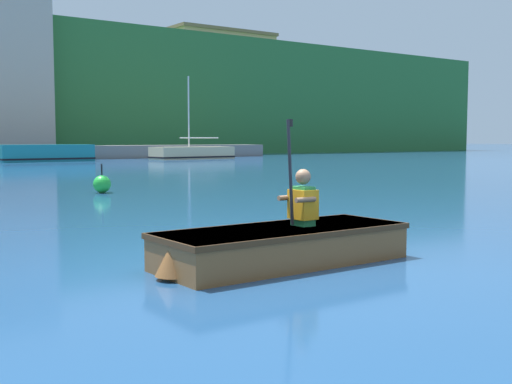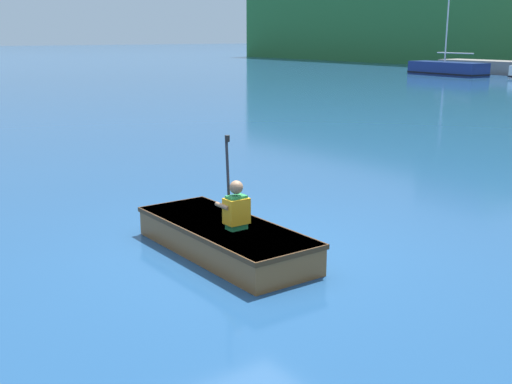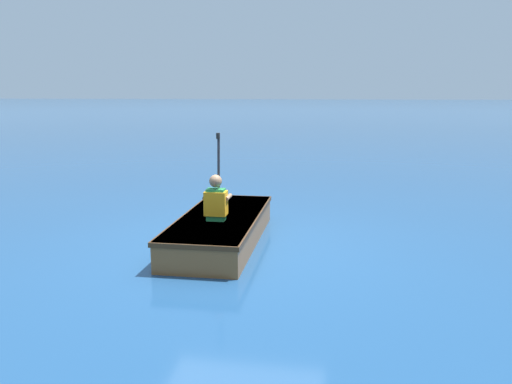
% 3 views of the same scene
% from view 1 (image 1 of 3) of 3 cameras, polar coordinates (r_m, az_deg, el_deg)
% --- Properties ---
extents(ground_plane, '(300.00, 300.00, 0.00)m').
position_cam_1_polar(ground_plane, '(7.24, 2.23, -5.94)').
color(ground_plane, navy).
extents(waterfront_apartment_right, '(10.48, 6.64, 11.58)m').
position_cam_1_polar(waterfront_apartment_right, '(63.11, -3.66, 8.77)').
color(waterfront_apartment_right, tan).
rests_on(waterfront_apartment_right, ground).
extents(moored_boat_dock_west_end, '(5.90, 2.39, 5.52)m').
position_cam_1_polar(moored_boat_dock_west_end, '(43.48, -5.66, 3.46)').
color(moored_boat_dock_west_end, '#CCB789').
rests_on(moored_boat_dock_west_end, ground).
extents(moored_boat_dock_east_end, '(5.50, 1.63, 1.01)m').
position_cam_1_polar(moored_boat_dock_east_end, '(40.27, -18.13, 3.26)').
color(moored_boat_dock_east_end, '#197A84').
rests_on(moored_boat_dock_east_end, ground).
extents(rowboat_foreground, '(2.91, 1.09, 0.39)m').
position_cam_1_polar(rowboat_foreground, '(6.88, 2.13, -4.61)').
color(rowboat_foreground, brown).
rests_on(rowboat_foreground, ground).
extents(person_paddler, '(0.34, 0.36, 1.16)m').
position_cam_1_polar(person_paddler, '(7.02, 4.13, -0.74)').
color(person_paddler, '#267F3F').
rests_on(person_paddler, rowboat_foreground).
extents(channel_buoy, '(0.44, 0.44, 0.72)m').
position_cam_1_polar(channel_buoy, '(16.42, -13.53, 0.69)').
color(channel_buoy, green).
rests_on(channel_buoy, ground).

